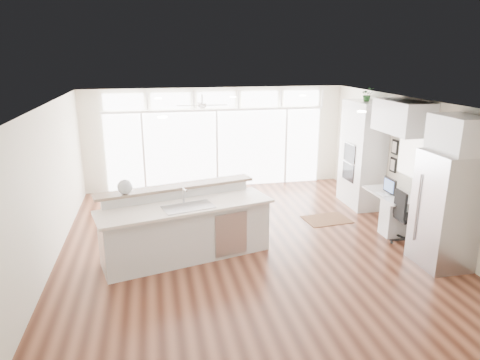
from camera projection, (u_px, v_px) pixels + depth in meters
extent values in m
cube|color=#411F14|center=(249.00, 247.00, 8.20)|extent=(7.00, 8.00, 0.02)
cube|color=white|center=(249.00, 104.00, 7.43)|extent=(7.00, 8.00, 0.02)
cube|color=silver|center=(216.00, 138.00, 11.57)|extent=(7.00, 0.04, 2.70)
cube|color=silver|center=(342.00, 295.00, 4.05)|extent=(7.00, 0.04, 2.70)
cube|color=silver|center=(45.00, 191.00, 7.13)|extent=(0.04, 8.00, 2.70)
cube|color=silver|center=(421.00, 169.00, 8.49)|extent=(0.04, 8.00, 2.70)
cube|color=white|center=(217.00, 149.00, 11.59)|extent=(5.80, 0.06, 2.08)
cube|color=white|center=(216.00, 100.00, 11.22)|extent=(5.90, 0.06, 0.40)
cube|color=white|center=(411.00, 156.00, 8.70)|extent=(0.04, 0.85, 0.85)
cube|color=white|center=(202.00, 101.00, 10.02)|extent=(1.16, 1.16, 0.32)
cube|color=white|center=(247.00, 104.00, 7.62)|extent=(3.40, 3.00, 0.02)
cube|color=silver|center=(362.00, 154.00, 10.14)|extent=(0.64, 1.20, 2.50)
cube|color=silver|center=(391.00, 211.00, 8.97)|extent=(0.72, 1.30, 0.76)
cube|color=silver|center=(403.00, 117.00, 8.42)|extent=(0.64, 1.30, 0.64)
cube|color=#ACADB1|center=(445.00, 210.00, 7.24)|extent=(0.76, 0.90, 2.00)
cube|color=silver|center=(460.00, 134.00, 6.89)|extent=(0.64, 0.90, 0.60)
cube|color=black|center=(394.00, 156.00, 9.33)|extent=(0.06, 0.22, 0.80)
cube|color=silver|center=(187.00, 226.00, 7.59)|extent=(3.27, 1.88, 1.22)
cube|color=#371E11|center=(327.00, 219.00, 9.50)|extent=(1.04, 0.80, 0.01)
cube|color=black|center=(409.00, 218.00, 8.20)|extent=(0.57, 0.53, 1.06)
sphere|color=silver|center=(125.00, 187.00, 7.33)|extent=(0.30, 0.30, 0.26)
cube|color=black|center=(390.00, 186.00, 8.80)|extent=(0.07, 0.42, 0.35)
cube|color=white|center=(382.00, 194.00, 8.81)|extent=(0.12, 0.29, 0.01)
imported|color=#235022|center=(367.00, 96.00, 9.75)|extent=(0.31, 0.34, 0.24)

